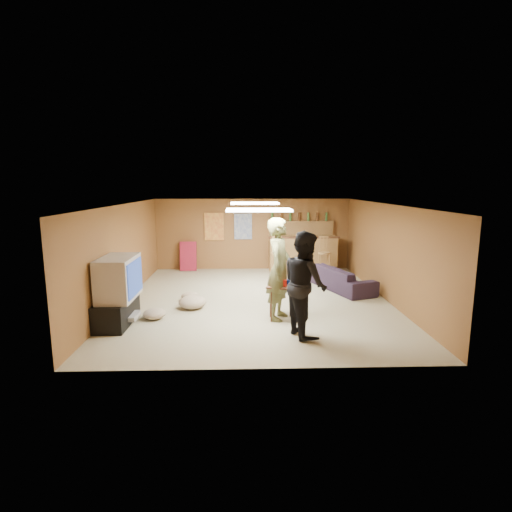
{
  "coord_description": "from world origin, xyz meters",
  "views": [
    {
      "loc": [
        -0.29,
        -8.9,
        2.63
      ],
      "look_at": [
        0.0,
        0.2,
        1.0
      ],
      "focal_mm": 28.0,
      "sensor_mm": 36.0,
      "label": 1
    }
  ],
  "objects_px": {
    "tv_body": "(118,278)",
    "tray_table": "(281,302)",
    "person_olive": "(279,269)",
    "bar_counter": "(303,254)",
    "sofa": "(342,279)",
    "person_black": "(305,284)"
  },
  "relations": [
    {
      "from": "bar_counter",
      "to": "person_black",
      "type": "relative_size",
      "value": 1.08
    },
    {
      "from": "person_olive",
      "to": "tray_table",
      "type": "bearing_deg",
      "value": -132.29
    },
    {
      "from": "tv_body",
      "to": "person_black",
      "type": "relative_size",
      "value": 0.59
    },
    {
      "from": "tv_body",
      "to": "sofa",
      "type": "distance_m",
      "value": 5.44
    },
    {
      "from": "person_black",
      "to": "sofa",
      "type": "bearing_deg",
      "value": -41.02
    },
    {
      "from": "sofa",
      "to": "bar_counter",
      "type": "bearing_deg",
      "value": -1.2
    },
    {
      "from": "tv_body",
      "to": "tray_table",
      "type": "bearing_deg",
      "value": 2.75
    },
    {
      "from": "tv_body",
      "to": "bar_counter",
      "type": "distance_m",
      "value": 6.09
    },
    {
      "from": "person_olive",
      "to": "bar_counter",
      "type": "bearing_deg",
      "value": 5.39
    },
    {
      "from": "bar_counter",
      "to": "person_olive",
      "type": "relative_size",
      "value": 1.0
    },
    {
      "from": "sofa",
      "to": "tv_body",
      "type": "bearing_deg",
      "value": 96.01
    },
    {
      "from": "tv_body",
      "to": "person_olive",
      "type": "height_order",
      "value": "person_olive"
    },
    {
      "from": "person_olive",
      "to": "tray_table",
      "type": "xyz_separation_m",
      "value": [
        0.03,
        -0.06,
        -0.66
      ]
    },
    {
      "from": "tv_body",
      "to": "bar_counter",
      "type": "relative_size",
      "value": 0.55
    },
    {
      "from": "person_black",
      "to": "tv_body",
      "type": "bearing_deg",
      "value": 63.26
    },
    {
      "from": "person_black",
      "to": "tray_table",
      "type": "bearing_deg",
      "value": 6.79
    },
    {
      "from": "person_olive",
      "to": "person_black",
      "type": "distance_m",
      "value": 0.95
    },
    {
      "from": "tv_body",
      "to": "sofa",
      "type": "bearing_deg",
      "value": 26.04
    },
    {
      "from": "bar_counter",
      "to": "person_black",
      "type": "xyz_separation_m",
      "value": [
        -0.72,
        -5.11,
        0.38
      ]
    },
    {
      "from": "person_black",
      "to": "tray_table",
      "type": "height_order",
      "value": "person_black"
    },
    {
      "from": "tv_body",
      "to": "sofa",
      "type": "relative_size",
      "value": 0.56
    },
    {
      "from": "bar_counter",
      "to": "person_olive",
      "type": "height_order",
      "value": "person_olive"
    }
  ]
}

